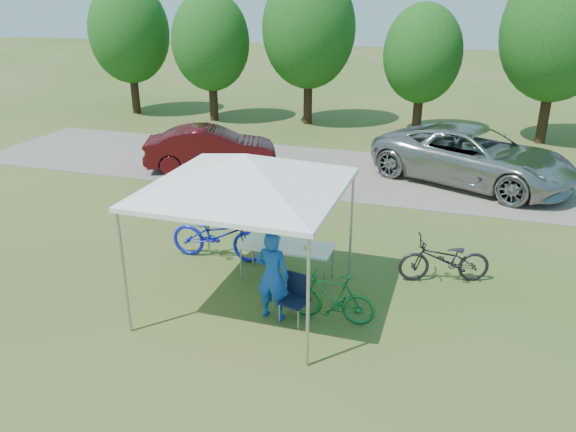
% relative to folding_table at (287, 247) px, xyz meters
% --- Properties ---
extents(ground, '(100.00, 100.00, 0.00)m').
position_rel_folding_table_xyz_m(ground, '(-0.38, -0.99, -0.67)').
color(ground, '#2D5119').
rests_on(ground, ground).
extents(gravel_strip, '(24.00, 5.00, 0.02)m').
position_rel_folding_table_xyz_m(gravel_strip, '(-0.38, 7.01, -0.66)').
color(gravel_strip, gray).
rests_on(gravel_strip, ground).
extents(canopy, '(4.53, 4.53, 3.00)m').
position_rel_folding_table_xyz_m(canopy, '(-0.38, -0.99, 1.98)').
color(canopy, '#A5A5AA').
rests_on(canopy, ground).
extents(treeline, '(24.89, 4.28, 6.30)m').
position_rel_folding_table_xyz_m(treeline, '(-0.68, 13.06, 2.86)').
color(treeline, '#382314').
rests_on(treeline, ground).
extents(folding_table, '(1.74, 0.72, 0.71)m').
position_rel_folding_table_xyz_m(folding_table, '(0.00, 0.00, 0.00)').
color(folding_table, white).
rests_on(folding_table, ground).
extents(folding_chair, '(0.50, 0.52, 0.81)m').
position_rel_folding_table_xyz_m(folding_chair, '(0.58, -1.31, -0.20)').
color(folding_chair, black).
rests_on(folding_chair, ground).
extents(cooler, '(0.51, 0.35, 0.37)m').
position_rel_folding_table_xyz_m(cooler, '(-0.42, -0.00, 0.23)').
color(cooler, white).
rests_on(cooler, folding_table).
extents(ice_cream_cup, '(0.07, 0.07, 0.05)m').
position_rel_folding_table_xyz_m(ice_cream_cup, '(0.39, -0.05, 0.07)').
color(ice_cream_cup, gold).
rests_on(ice_cream_cup, folding_table).
extents(cyclist, '(0.60, 0.41, 1.58)m').
position_rel_folding_table_xyz_m(cyclist, '(0.19, -1.37, 0.12)').
color(cyclist, '#1648B7').
rests_on(cyclist, ground).
extents(bike_blue, '(2.04, 0.82, 1.05)m').
position_rel_folding_table_xyz_m(bike_blue, '(-1.62, 0.43, -0.14)').
color(bike_blue, '#161DC4').
rests_on(bike_blue, ground).
extents(bike_green, '(1.47, 0.42, 0.88)m').
position_rel_folding_table_xyz_m(bike_green, '(1.17, -1.17, -0.23)').
color(bike_green, '#176933').
rests_on(bike_green, ground).
extents(bike_dark, '(1.82, 1.10, 0.91)m').
position_rel_folding_table_xyz_m(bike_dark, '(2.87, 0.83, -0.22)').
color(bike_dark, black).
rests_on(bike_dark, ground).
extents(minivan, '(6.24, 4.65, 1.57)m').
position_rel_folding_table_xyz_m(minivan, '(3.27, 7.15, 0.14)').
color(minivan, '#9D9E9A').
rests_on(minivan, gravel_strip).
extents(sedan, '(4.21, 2.76, 1.31)m').
position_rel_folding_table_xyz_m(sedan, '(-4.44, 6.13, 0.00)').
color(sedan, '#4B0C11').
rests_on(sedan, gravel_strip).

